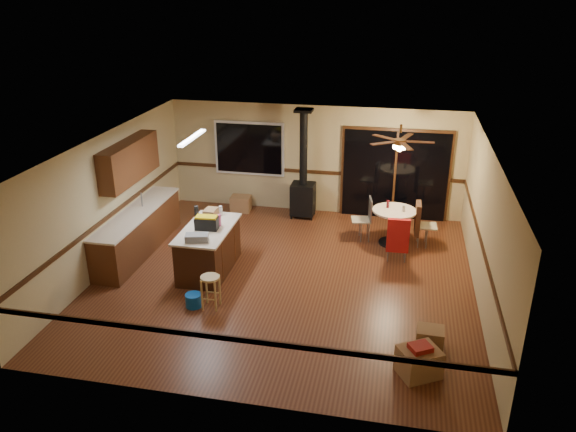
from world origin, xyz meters
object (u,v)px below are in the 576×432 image
(wood_stove, at_px, (303,188))
(box_corner_a, at_px, (419,362))
(dining_table, at_px, (394,221))
(toolbox_black, at_px, (207,223))
(box_corner_b, at_px, (430,338))
(kitchen_island, at_px, (209,249))
(chair_near, at_px, (398,235))
(box_under_window, at_px, (241,204))
(bar_stool, at_px, (211,292))
(blue_bucket, at_px, (194,300))
(chair_left, at_px, (366,214))
(chair_right, at_px, (419,219))
(toolbox_grey, at_px, (197,238))

(wood_stove, relative_size, box_corner_a, 4.59)
(dining_table, bearing_deg, toolbox_black, -149.85)
(wood_stove, xyz_separation_m, box_corner_b, (2.83, -4.77, -0.56))
(kitchen_island, height_order, chair_near, chair_near)
(box_under_window, relative_size, box_corner_a, 0.87)
(dining_table, bearing_deg, box_corner_a, -83.42)
(toolbox_black, distance_m, bar_stool, 1.50)
(toolbox_black, height_order, blue_bucket, toolbox_black)
(dining_table, height_order, chair_near, chair_near)
(chair_left, xyz_separation_m, chair_near, (0.70, -1.00, 0.01))
(dining_table, bearing_deg, chair_near, -83.13)
(toolbox_black, xyz_separation_m, box_corner_a, (3.95, -2.36, -0.81))
(chair_left, distance_m, box_corner_a, 4.63)
(kitchen_island, distance_m, bar_stool, 1.38)
(kitchen_island, xyz_separation_m, wood_stove, (1.30, 3.05, 0.28))
(chair_left, bearing_deg, kitchen_island, -144.10)
(box_corner_a, relative_size, box_corner_b, 1.34)
(chair_right, bearing_deg, toolbox_black, -152.69)
(box_corner_b, bearing_deg, box_under_window, 132.33)
(dining_table, relative_size, chair_near, 1.32)
(toolbox_grey, relative_size, chair_left, 0.80)
(bar_stool, bearing_deg, blue_bucket, -172.59)
(chair_right, bearing_deg, box_corner_b, -87.52)
(toolbox_black, bearing_deg, dining_table, 30.15)
(toolbox_grey, bearing_deg, kitchen_island, 90.59)
(kitchen_island, distance_m, chair_left, 3.53)
(box_under_window, bearing_deg, bar_stool, -80.56)
(kitchen_island, xyz_separation_m, box_corner_b, (4.13, -1.72, -0.29))
(wood_stove, height_order, chair_right, wood_stove)
(toolbox_black, distance_m, box_under_window, 3.27)
(box_under_window, bearing_deg, toolbox_grey, -85.91)
(blue_bucket, bearing_deg, chair_near, 35.14)
(kitchen_island, bearing_deg, box_corner_b, -22.60)
(toolbox_black, relative_size, box_corner_b, 1.04)
(box_corner_b, bearing_deg, toolbox_grey, 164.60)
(chair_left, relative_size, box_under_window, 1.08)
(dining_table, xyz_separation_m, chair_right, (0.52, 0.04, 0.06))
(box_corner_b, bearing_deg, chair_right, 92.48)
(bar_stool, relative_size, box_corner_a, 1.09)
(wood_stove, relative_size, toolbox_grey, 6.15)
(wood_stove, bearing_deg, box_under_window, 178.16)
(wood_stove, height_order, box_under_window, wood_stove)
(toolbox_black, distance_m, blue_bucket, 1.57)
(wood_stove, height_order, blue_bucket, wood_stove)
(box_under_window, bearing_deg, box_corner_b, -47.67)
(toolbox_grey, distance_m, bar_stool, 1.07)
(bar_stool, distance_m, box_corner_b, 3.69)
(toolbox_black, height_order, box_under_window, toolbox_black)
(blue_bucket, bearing_deg, chair_right, 41.07)
(bar_stool, relative_size, dining_table, 0.65)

